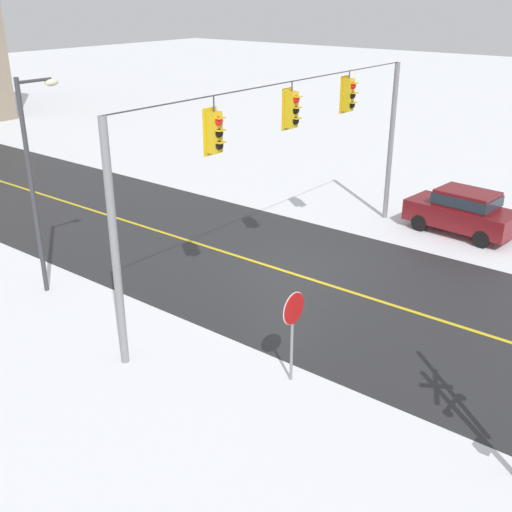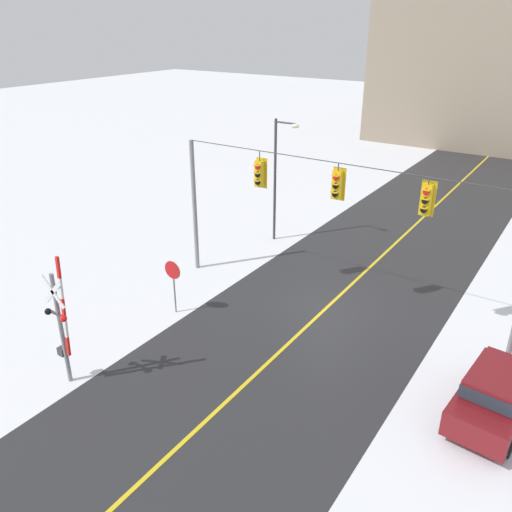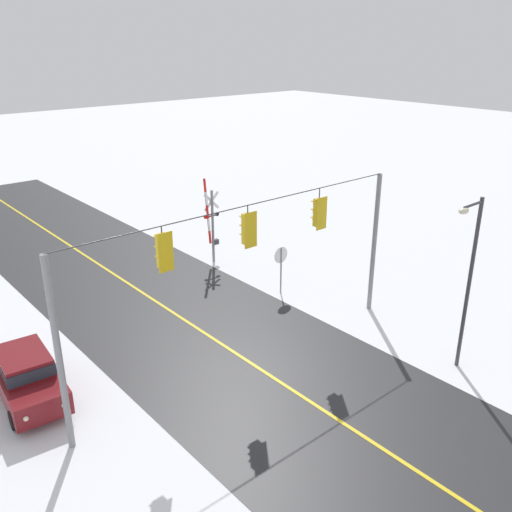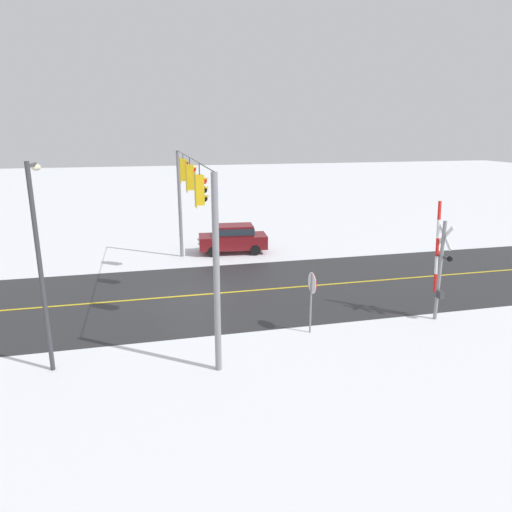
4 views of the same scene
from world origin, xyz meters
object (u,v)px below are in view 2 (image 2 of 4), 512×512
Objects in this scene: stop_sign at (173,275)px; streetlamp_near at (279,170)px; railroad_crossing at (60,323)px; parked_car_maroon at (496,393)px.

streetlamp_near is at bearing 93.49° from stop_sign.
railroad_crossing is at bearing -89.08° from stop_sign.
railroad_crossing is 1.09× the size of parked_car_maroon.
parked_car_maroon is at bearing -33.17° from streetlamp_near.
streetlamp_near is (-0.63, 14.23, 1.63)m from railroad_crossing.
streetlamp_near is (-0.54, 8.91, 2.20)m from stop_sign.
parked_car_maroon is 15.45m from streetlamp_near.
railroad_crossing is 14.34m from streetlamp_near.
stop_sign is 5.35m from railroad_crossing.
railroad_crossing reaches higher than stop_sign.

